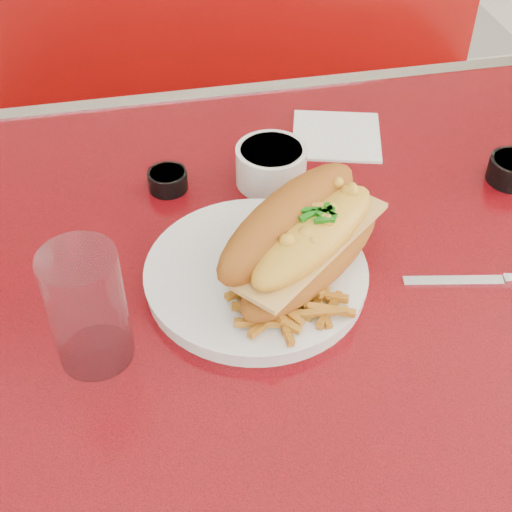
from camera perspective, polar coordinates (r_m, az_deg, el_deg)
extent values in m
cube|color=red|center=(0.90, 9.99, -0.02)|extent=(1.20, 0.80, 0.04)
cube|color=silver|center=(1.21, 3.72, 12.76)|extent=(1.22, 0.03, 0.04)
cylinder|color=silver|center=(1.19, 7.77, -13.49)|extent=(0.09, 0.09, 0.72)
cube|color=maroon|center=(1.81, 0.01, 4.33)|extent=(1.20, 0.50, 0.45)
cylinder|color=white|center=(0.82, 0.00, -1.60)|extent=(0.33, 0.33, 0.02)
cylinder|color=white|center=(0.82, 0.00, -1.11)|extent=(0.34, 0.34, 0.00)
ellipsoid|color=#A55A1A|center=(0.80, 4.54, -0.07)|extent=(0.24, 0.22, 0.05)
cube|color=#EABE68|center=(0.79, 4.62, 0.97)|extent=(0.21, 0.19, 0.01)
ellipsoid|color=yellow|center=(0.78, 4.67, 1.69)|extent=(0.20, 0.18, 0.05)
ellipsoid|color=#A55A1A|center=(0.79, 2.74, 2.84)|extent=(0.24, 0.22, 0.09)
cube|color=silver|center=(0.80, 4.25, -2.22)|extent=(0.01, 0.11, 0.00)
cube|color=silver|center=(0.85, 3.01, 0.75)|extent=(0.02, 0.03, 0.00)
cylinder|color=white|center=(0.96, 1.22, 7.25)|extent=(0.10, 0.10, 0.05)
cylinder|color=black|center=(0.95, 1.24, 8.39)|extent=(0.08, 0.08, 0.01)
cylinder|color=black|center=(0.96, -7.07, 6.03)|extent=(0.05, 0.05, 0.03)
cylinder|color=#D07A4B|center=(0.96, -7.12, 6.54)|extent=(0.05, 0.05, 0.01)
cylinder|color=silver|center=(0.73, -13.33, -4.09)|extent=(0.10, 0.10, 0.14)
cube|color=silver|center=(0.86, 15.52, -1.91)|extent=(0.12, 0.04, 0.00)
cube|color=white|center=(1.07, 6.45, 9.53)|extent=(0.16, 0.16, 0.00)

